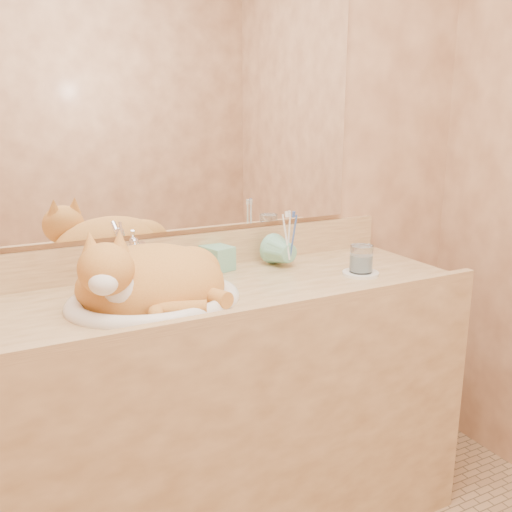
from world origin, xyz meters
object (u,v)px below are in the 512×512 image
soap_dispenser (227,246)px  sink_basin (153,277)px  water_glass (361,259)px  toothbrush_cup (290,255)px  cat (146,278)px  vanity_counter (214,417)px

soap_dispenser → sink_basin: bearing=-165.4°
sink_basin → water_glass: 0.69m
sink_basin → toothbrush_cup: size_ratio=4.47×
cat → toothbrush_cup: (0.53, 0.11, -0.02)m
sink_basin → soap_dispenser: (0.31, 0.18, 0.02)m
cat → toothbrush_cup: bearing=24.1°
vanity_counter → cat: 0.54m
cat → water_glass: (0.71, -0.06, -0.02)m
soap_dispenser → toothbrush_cup: size_ratio=1.68×
soap_dispenser → toothbrush_cup: soap_dispenser is taller
soap_dispenser → vanity_counter: bearing=-143.9°
vanity_counter → sink_basin: bearing=-173.8°
toothbrush_cup → vanity_counter: bearing=-163.3°
vanity_counter → sink_basin: (-0.18, -0.02, 0.50)m
sink_basin → soap_dispenser: size_ratio=2.67×
vanity_counter → toothbrush_cup: bearing=16.7°
soap_dispenser → toothbrush_cup: 0.22m
soap_dispenser → cat: bearing=-168.5°
vanity_counter → soap_dispenser: 0.56m
sink_basin → cat: cat is taller
vanity_counter → soap_dispenser: bearing=51.9°
sink_basin → water_glass: bearing=-9.0°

